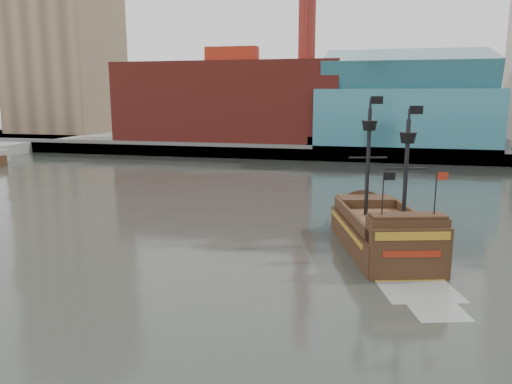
# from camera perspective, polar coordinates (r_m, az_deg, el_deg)

# --- Properties ---
(ground) EXTENTS (400.00, 400.00, 0.00)m
(ground) POSITION_cam_1_polar(r_m,az_deg,el_deg) (25.37, -0.64, -14.71)
(ground) COLOR #262823
(ground) RESTS_ON ground
(promenade_far) EXTENTS (220.00, 60.00, 2.00)m
(promenade_far) POSITION_cam_1_polar(r_m,az_deg,el_deg) (114.72, 10.87, 5.82)
(promenade_far) COLOR slate
(promenade_far) RESTS_ON ground
(seawall) EXTENTS (220.00, 1.00, 2.60)m
(seawall) POSITION_cam_1_polar(r_m,az_deg,el_deg) (85.38, 9.82, 4.33)
(seawall) COLOR #4C4C49
(seawall) RESTS_ON ground
(skyline) EXTENTS (149.00, 45.00, 62.00)m
(skyline) POSITION_cam_1_polar(r_m,az_deg,el_deg) (107.56, 14.03, 17.94)
(skyline) COLOR #776447
(skyline) RESTS_ON promenade_far
(pirate_ship) EXTENTS (8.76, 16.36, 11.74)m
(pirate_ship) POSITION_cam_1_polar(r_m,az_deg,el_deg) (36.98, 14.25, -4.94)
(pirate_ship) COLOR black
(pirate_ship) RESTS_ON ground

